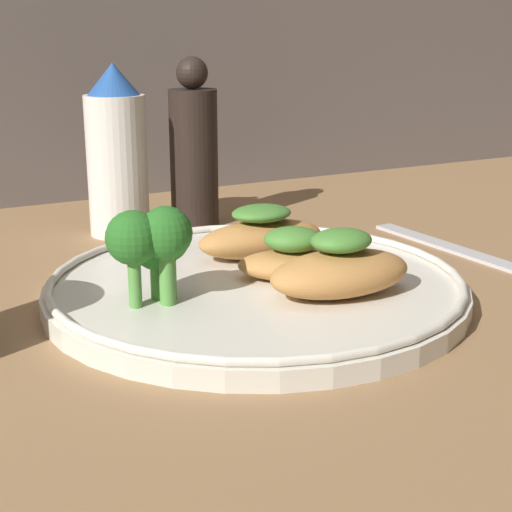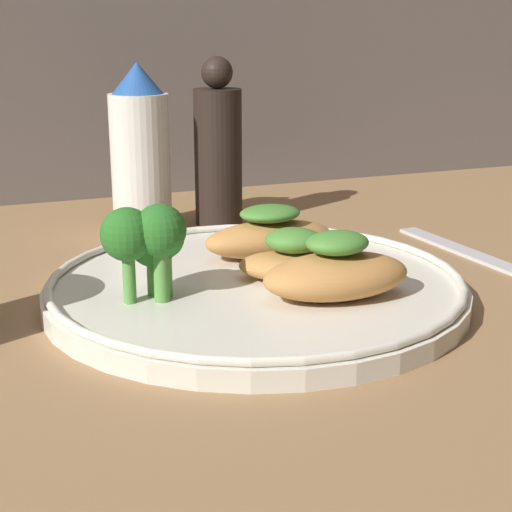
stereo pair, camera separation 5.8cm
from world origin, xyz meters
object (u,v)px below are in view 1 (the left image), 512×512
at_px(plate, 256,287).
at_px(pepper_grinder, 194,151).
at_px(broccoli_bunch, 154,242).
at_px(sauce_bottle, 117,154).

height_order(plate, pepper_grinder, pepper_grinder).
relative_size(broccoli_bunch, pepper_grinder, 0.41).
bearing_deg(sauce_bottle, plate, -82.57).
bearing_deg(broccoli_bunch, pepper_grinder, 61.19).
bearing_deg(broccoli_bunch, plate, 5.30).
distance_m(broccoli_bunch, pepper_grinder, 0.27).
relative_size(plate, broccoli_bunch, 4.56).
bearing_deg(plate, pepper_grinder, 77.90).
distance_m(plate, broccoli_bunch, 0.09).
bearing_deg(pepper_grinder, sauce_bottle, 180.00).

